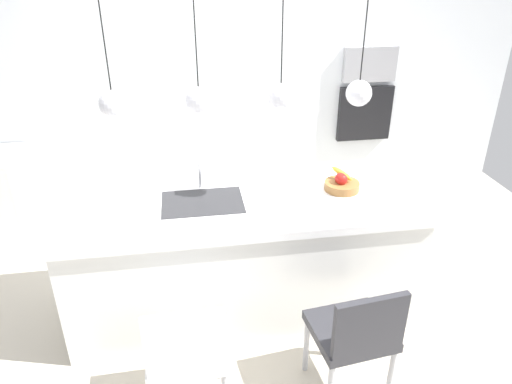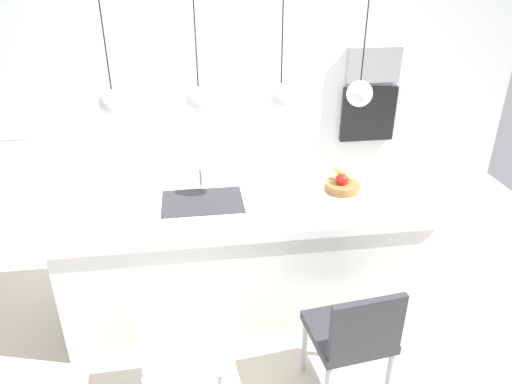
% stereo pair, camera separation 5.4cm
% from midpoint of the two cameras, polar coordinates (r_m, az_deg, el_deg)
% --- Properties ---
extents(floor, '(6.60, 6.60, 0.00)m').
position_cam_midpoint_polar(floor, '(3.86, -1.10, -13.16)').
color(floor, beige).
rests_on(floor, ground).
extents(back_wall, '(6.00, 0.10, 2.60)m').
position_cam_midpoint_polar(back_wall, '(4.74, -3.74, 12.46)').
color(back_wall, white).
rests_on(back_wall, ground).
extents(kitchen_island, '(2.52, 0.96, 0.93)m').
position_cam_midpoint_polar(kitchen_island, '(3.57, -1.17, -7.43)').
color(kitchen_island, white).
rests_on(kitchen_island, ground).
extents(sink_basin, '(0.56, 0.40, 0.02)m').
position_cam_midpoint_polar(sink_basin, '(3.32, -5.96, -1.24)').
color(sink_basin, '#2D2D30').
rests_on(sink_basin, kitchen_island).
extents(faucet, '(0.02, 0.17, 0.22)m').
position_cam_midpoint_polar(faucet, '(3.45, -6.24, 2.59)').
color(faucet, silver).
rests_on(faucet, kitchen_island).
extents(fruit_bowl, '(0.25, 0.25, 0.16)m').
position_cam_midpoint_polar(fruit_bowl, '(3.50, 10.73, 0.92)').
color(fruit_bowl, '#9E6B38').
rests_on(fruit_bowl, kitchen_island).
extents(microwave, '(0.54, 0.08, 0.34)m').
position_cam_midpoint_polar(microwave, '(4.96, 14.20, 14.58)').
color(microwave, '#9E9EA3').
rests_on(microwave, back_wall).
extents(oven, '(0.56, 0.08, 0.56)m').
position_cam_midpoint_polar(oven, '(5.09, 13.57, 9.10)').
color(oven, black).
rests_on(oven, back_wall).
extents(chair_near, '(0.46, 0.43, 0.88)m').
position_cam_midpoint_polar(chair_near, '(2.81, -8.13, -18.24)').
color(chair_near, white).
rests_on(chair_near, ground).
extents(chair_middle, '(0.50, 0.49, 0.85)m').
position_cam_midpoint_polar(chair_middle, '(2.95, 12.11, -16.30)').
color(chair_middle, '#333338').
rests_on(chair_middle, ground).
extents(pendant_light_left, '(0.17, 0.17, 0.77)m').
position_cam_midpoint_polar(pendant_light_left, '(3.08, -16.26, 10.22)').
color(pendant_light_left, silver).
extents(pendant_light_center_left, '(0.17, 0.17, 0.77)m').
position_cam_midpoint_polar(pendant_light_center_left, '(3.04, -6.35, 10.96)').
color(pendant_light_center_left, silver).
extents(pendant_light_center_right, '(0.17, 0.17, 0.77)m').
position_cam_midpoint_polar(pendant_light_center_right, '(3.10, 3.51, 11.37)').
color(pendant_light_center_right, silver).
extents(pendant_light_right, '(0.17, 0.17, 0.77)m').
position_cam_midpoint_polar(pendant_light_right, '(3.24, 12.78, 11.47)').
color(pendant_light_right, silver).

